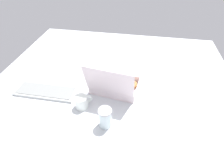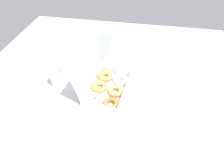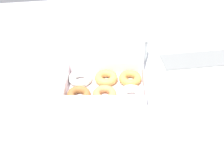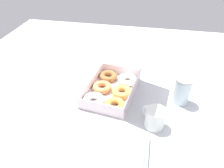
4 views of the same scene
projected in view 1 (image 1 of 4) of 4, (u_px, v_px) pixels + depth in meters
The scene contains 6 objects.
ground_plane at pixel (112, 89), 126.04cm from camera, with size 180.00×180.00×2.00cm, color silver.
donut_box at pixel (114, 86), 121.95cm from camera, with size 35.11×31.14×26.75cm.
keyboard at pixel (46, 91), 121.20cm from camera, with size 42.44×14.15×2.20cm.
coffee_mug at pixel (82, 102), 109.13cm from camera, with size 9.79×9.63×8.47cm.
glass_jar at pixel (105, 118), 97.04cm from camera, with size 7.59×7.59×12.70cm.
paper_napkin at pixel (98, 66), 145.93cm from camera, with size 15.19×12.91×0.15cm, color white.
Camera 1 is at (-15.91, 91.86, 83.89)cm, focal length 28.00 mm.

